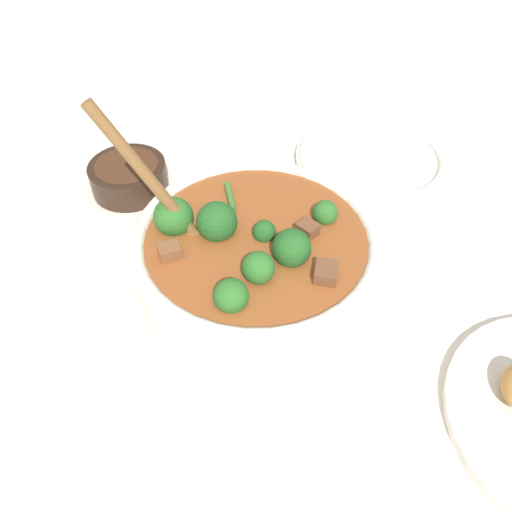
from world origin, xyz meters
The scene contains 4 objects.
ground_plane centered at (0.00, 0.00, 0.00)m, with size 4.00×4.00×0.00m, color silver.
stew_bowl centered at (0.00, 0.00, 0.06)m, with size 0.28×0.27×0.24m.
condiment_bowl centered at (0.11, -0.24, 0.02)m, with size 0.11×0.11×0.04m.
empty_plate centered at (-0.25, -0.20, 0.01)m, with size 0.23×0.23×0.02m.
Camera 1 is at (0.11, 0.36, 0.46)m, focal length 35.00 mm.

